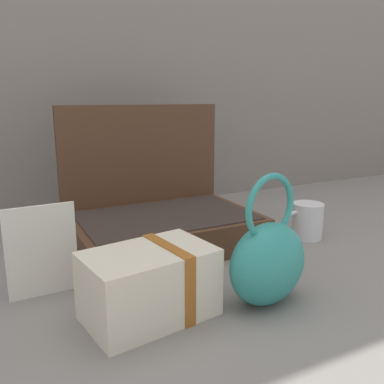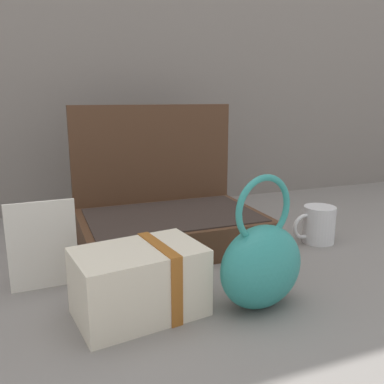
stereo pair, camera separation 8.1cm
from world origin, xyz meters
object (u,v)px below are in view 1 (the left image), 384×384
object	(u,v)px
coffee_mug	(306,221)
info_card_left	(42,251)
cream_toiletry_bag	(151,283)
open_suitcase	(159,213)
teal_pouch_handbag	(268,260)

from	to	relation	value
coffee_mug	info_card_left	bearing A→B (deg)	-178.24
cream_toiletry_bag	info_card_left	xyz separation A→B (m)	(-0.15, 0.16, 0.03)
open_suitcase	teal_pouch_handbag	xyz separation A→B (m)	(0.05, -0.38, 0.01)
open_suitcase	coffee_mug	distance (m)	0.38
cream_toiletry_bag	info_card_left	distance (m)	0.22
cream_toiletry_bag	coffee_mug	distance (m)	0.53
cream_toiletry_bag	info_card_left	size ratio (longest dim) A/B	1.31
open_suitcase	cream_toiletry_bag	xyz separation A→B (m)	(-0.15, -0.33, -0.02)
open_suitcase	info_card_left	world-z (taller)	open_suitcase
coffee_mug	info_card_left	size ratio (longest dim) A/B	0.68
open_suitcase	info_card_left	distance (m)	0.34
teal_pouch_handbag	coffee_mug	size ratio (longest dim) A/B	2.03
cream_toiletry_bag	coffee_mug	xyz separation A→B (m)	(0.50, 0.18, -0.01)
coffee_mug	teal_pouch_handbag	bearing A→B (deg)	-142.49
cream_toiletry_bag	info_card_left	bearing A→B (deg)	133.04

